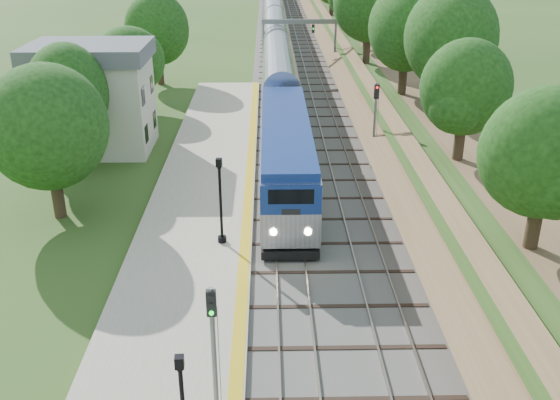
{
  "coord_description": "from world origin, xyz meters",
  "views": [
    {
      "loc": [
        -1.09,
        -15.61,
        15.94
      ],
      "look_at": [
        -0.5,
        13.83,
        2.8
      ],
      "focal_mm": 40.0,
      "sensor_mm": 36.0,
      "label": 1
    }
  ],
  "objects_px": {
    "train": "(275,30)",
    "signal_platform": "(213,342)",
    "signal_gantry": "(299,32)",
    "lamppost_far": "(221,206)",
    "signal_farside": "(375,117)",
    "station_building": "(94,97)"
  },
  "relations": [
    {
      "from": "station_building",
      "to": "signal_platform",
      "type": "bearing_deg",
      "value": -69.19
    },
    {
      "from": "signal_platform",
      "to": "signal_farside",
      "type": "relative_size",
      "value": 0.87
    },
    {
      "from": "train",
      "to": "station_building",
      "type": "bearing_deg",
      "value": -108.25
    },
    {
      "from": "station_building",
      "to": "signal_farside",
      "type": "xyz_separation_m",
      "value": [
        20.2,
        -4.74,
        -0.27
      ]
    },
    {
      "from": "signal_gantry",
      "to": "train",
      "type": "relative_size",
      "value": 0.07
    },
    {
      "from": "train",
      "to": "lamppost_far",
      "type": "relative_size",
      "value": 26.07
    },
    {
      "from": "lamppost_far",
      "to": "signal_farside",
      "type": "xyz_separation_m",
      "value": [
        9.78,
        11.41,
        1.33
      ]
    },
    {
      "from": "signal_platform",
      "to": "signal_farside",
      "type": "height_order",
      "value": "signal_farside"
    },
    {
      "from": "train",
      "to": "signal_farside",
      "type": "height_order",
      "value": "signal_farside"
    },
    {
      "from": "station_building",
      "to": "signal_gantry",
      "type": "xyz_separation_m",
      "value": [
        16.47,
        24.99,
        0.73
      ]
    },
    {
      "from": "signal_gantry",
      "to": "lamppost_far",
      "type": "distance_m",
      "value": 41.65
    },
    {
      "from": "station_building",
      "to": "signal_farside",
      "type": "height_order",
      "value": "station_building"
    },
    {
      "from": "train",
      "to": "signal_platform",
      "type": "relative_size",
      "value": 23.28
    },
    {
      "from": "station_building",
      "to": "train",
      "type": "height_order",
      "value": "station_building"
    },
    {
      "from": "station_building",
      "to": "signal_gantry",
      "type": "relative_size",
      "value": 1.02
    },
    {
      "from": "signal_farside",
      "to": "station_building",
      "type": "bearing_deg",
      "value": 166.8
    },
    {
      "from": "signal_gantry",
      "to": "train",
      "type": "distance_m",
      "value": 17.82
    },
    {
      "from": "signal_gantry",
      "to": "signal_farside",
      "type": "distance_m",
      "value": 29.98
    },
    {
      "from": "signal_farside",
      "to": "train",
      "type": "bearing_deg",
      "value": 97.48
    },
    {
      "from": "train",
      "to": "lamppost_far",
      "type": "bearing_deg",
      "value": -93.49
    },
    {
      "from": "train",
      "to": "lamppost_far",
      "type": "xyz_separation_m",
      "value": [
        -3.58,
        -58.61,
        0.18
      ]
    },
    {
      "from": "lamppost_far",
      "to": "signal_platform",
      "type": "bearing_deg",
      "value": -87.03
    }
  ]
}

